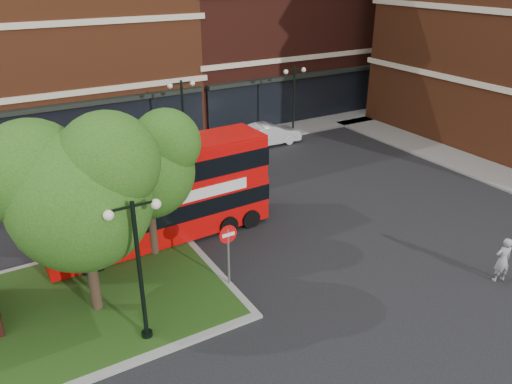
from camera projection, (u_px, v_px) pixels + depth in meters
ground at (290, 291)px, 18.69m from camera, size 120.00×120.00×0.00m
pavement_far at (144, 156)px, 31.57m from camera, size 44.00×3.00×0.12m
terrace_far_right at (270, 6)px, 40.57m from camera, size 18.00×12.00×16.00m
traffic_island at (51, 315)px, 17.32m from camera, size 12.60×7.60×0.15m
tree_island_west at (75, 187)px, 15.65m from camera, size 5.40×4.71×7.21m
tree_island_east at (143, 161)px, 19.22m from camera, size 4.46×3.90×6.29m
lamp_island at (139, 266)px, 15.12m from camera, size 1.72×0.36×5.00m
lamp_far_left at (183, 117)px, 29.77m from camera, size 1.72×0.36×5.00m
lamp_far_right at (294, 100)px, 33.46m from camera, size 1.72×0.36×5.00m
bus at (158, 189)px, 21.12m from camera, size 9.96×2.62×3.77m
woman at (503, 260)px, 18.94m from camera, size 0.78×0.62×1.86m
car_silver at (164, 155)px, 30.03m from camera, size 3.98×1.72×1.34m
car_white at (268, 134)px, 33.41m from camera, size 4.47×1.69×1.46m
no_entry_sign at (228, 243)px, 18.26m from camera, size 0.71×0.09×2.58m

